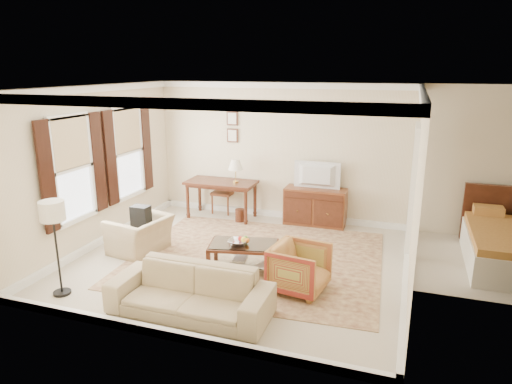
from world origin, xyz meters
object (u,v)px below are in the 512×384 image
Objects in this scene: sideboard at (315,207)px; striped_armchair at (300,266)px; writing_desk at (221,186)px; sofa at (190,285)px; club_armchair at (140,229)px; coffee_table at (244,249)px; tv at (316,167)px.

striped_armchair reaches higher than sideboard.
writing_desk is 1.18× the size of sideboard.
sofa is at bearing -72.92° from writing_desk.
striped_armchair is 3.08m from club_armchair.
sideboard is 4.16m from sofa.
club_armchair is at bearing 176.20° from coffee_table.
tv reaches higher than striped_armchair.
sideboard is 0.84m from tv.
club_armchair is (-3.03, 0.54, 0.04)m from striped_armchair.
tv is 2.77m from coffee_table.
club_armchair is at bearing 42.36° from tv.
tv is 0.93× the size of club_armchair.
tv is (0.00, -0.02, 0.84)m from sideboard.
sofa is (1.19, -3.88, -0.29)m from writing_desk.
coffee_table is at bearing -103.90° from sideboard.
tv is 0.75× the size of coffee_table.
sideboard is (2.03, 0.20, -0.32)m from writing_desk.
tv reaches higher than coffee_table.
writing_desk is 4.06m from sofa.
coffee_table is at bearing 77.12° from striped_armchair.
striped_armchair is at bearing 42.34° from sofa.
writing_desk reaches higher than sideboard.
tv is (2.03, 0.18, 0.52)m from writing_desk.
sofa is (-1.22, -1.10, 0.03)m from striped_armchair.
club_armchair is at bearing 138.06° from sofa.
sideboard is at bearing -90.00° from tv.
sofa reaches higher than striped_armchair.
writing_desk is at bearing -174.33° from sideboard.
tv is at bearing 16.09° from striped_armchair.
coffee_table is 1.52m from sofa.
club_armchair is (-0.62, -2.24, -0.28)m from writing_desk.
sofa reaches higher than writing_desk.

